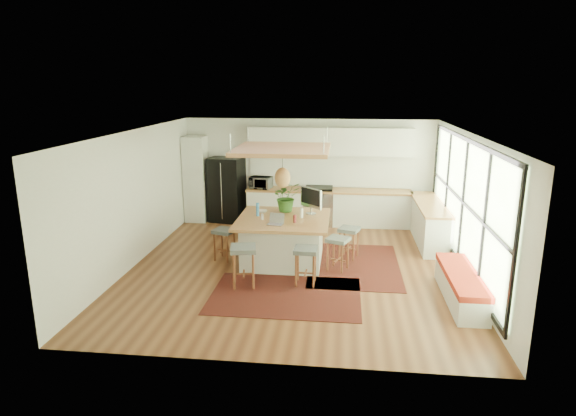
# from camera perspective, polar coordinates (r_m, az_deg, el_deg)

# --- Properties ---
(floor) EXTENTS (7.00, 7.00, 0.00)m
(floor) POSITION_cam_1_polar(r_m,az_deg,el_deg) (9.94, 0.83, -6.90)
(floor) COLOR #572C18
(floor) RESTS_ON ground
(ceiling) EXTENTS (7.00, 7.00, 0.00)m
(ceiling) POSITION_cam_1_polar(r_m,az_deg,el_deg) (9.30, 0.89, 8.78)
(ceiling) COLOR white
(ceiling) RESTS_ON ground
(wall_back) EXTENTS (6.50, 0.00, 6.50)m
(wall_back) POSITION_cam_1_polar(r_m,az_deg,el_deg) (12.94, 2.39, 4.34)
(wall_back) COLOR silver
(wall_back) RESTS_ON ground
(wall_front) EXTENTS (6.50, 0.00, 6.50)m
(wall_front) POSITION_cam_1_polar(r_m,az_deg,el_deg) (6.21, -2.35, -6.97)
(wall_front) COLOR silver
(wall_front) RESTS_ON ground
(wall_left) EXTENTS (0.00, 7.00, 7.00)m
(wall_left) POSITION_cam_1_polar(r_m,az_deg,el_deg) (10.36, -17.35, 1.13)
(wall_left) COLOR silver
(wall_left) RESTS_ON ground
(wall_right) EXTENTS (0.00, 7.00, 7.00)m
(wall_right) POSITION_cam_1_polar(r_m,az_deg,el_deg) (9.77, 20.18, 0.13)
(wall_right) COLOR silver
(wall_right) RESTS_ON ground
(window_wall) EXTENTS (0.10, 6.20, 2.60)m
(window_wall) POSITION_cam_1_polar(r_m,az_deg,el_deg) (9.75, 20.03, 0.42)
(window_wall) COLOR black
(window_wall) RESTS_ON wall_right
(pantry) EXTENTS (0.55, 0.60, 2.25)m
(pantry) POSITION_cam_1_polar(r_m,az_deg,el_deg) (13.21, -10.61, 3.32)
(pantry) COLOR silver
(pantry) RESTS_ON floor
(back_counter_base) EXTENTS (4.20, 0.60, 0.88)m
(back_counter_base) POSITION_cam_1_polar(r_m,az_deg,el_deg) (12.80, 4.70, 0.01)
(back_counter_base) COLOR silver
(back_counter_base) RESTS_ON floor
(back_counter_top) EXTENTS (4.24, 0.64, 0.05)m
(back_counter_top) POSITION_cam_1_polar(r_m,az_deg,el_deg) (12.69, 4.74, 2.03)
(back_counter_top) COLOR #9A6036
(back_counter_top) RESTS_ON back_counter_base
(backsplash) EXTENTS (4.20, 0.02, 0.80)m
(backsplash) POSITION_cam_1_polar(r_m,az_deg,el_deg) (12.90, 4.82, 4.26)
(backsplash) COLOR white
(backsplash) RESTS_ON wall_back
(upper_cabinets) EXTENTS (4.20, 0.34, 0.70)m
(upper_cabinets) POSITION_cam_1_polar(r_m,az_deg,el_deg) (12.62, 4.88, 7.71)
(upper_cabinets) COLOR silver
(upper_cabinets) RESTS_ON wall_back
(range) EXTENTS (0.76, 0.62, 1.00)m
(range) POSITION_cam_1_polar(r_m,az_deg,el_deg) (12.79, 3.58, 0.31)
(range) COLOR #A5A5AA
(range) RESTS_ON floor
(right_counter_base) EXTENTS (0.60, 2.50, 0.88)m
(right_counter_base) POSITION_cam_1_polar(r_m,az_deg,el_deg) (11.83, 16.10, -1.72)
(right_counter_base) COLOR silver
(right_counter_base) RESTS_ON floor
(right_counter_top) EXTENTS (0.64, 2.54, 0.05)m
(right_counter_top) POSITION_cam_1_polar(r_m,az_deg,el_deg) (11.71, 16.26, 0.44)
(right_counter_top) COLOR #9A6036
(right_counter_top) RESTS_ON right_counter_base
(window_bench) EXTENTS (0.52, 2.00, 0.50)m
(window_bench) POSITION_cam_1_polar(r_m,az_deg,el_deg) (8.93, 19.44, -8.58)
(window_bench) COLOR silver
(window_bench) RESTS_ON floor
(ceiling_panel) EXTENTS (1.86, 1.86, 0.80)m
(ceiling_panel) POSITION_cam_1_polar(r_m,az_deg,el_deg) (9.81, -0.65, 5.25)
(ceiling_panel) COLOR #9A6036
(ceiling_panel) RESTS_ON ceiling
(rug_near) EXTENTS (2.60, 1.80, 0.01)m
(rug_near) POSITION_cam_1_polar(r_m,az_deg,el_deg) (8.69, -0.29, -10.11)
(rug_near) COLOR black
(rug_near) RESTS_ON floor
(rug_right) EXTENTS (1.80, 2.60, 0.01)m
(rug_right) POSITION_cam_1_polar(r_m,az_deg,el_deg) (10.14, 7.69, -6.57)
(rug_right) COLOR black
(rug_right) RESTS_ON floor
(fridge) EXTENTS (0.95, 0.80, 1.71)m
(fridge) POSITION_cam_1_polar(r_m,az_deg,el_deg) (13.07, -7.13, 2.43)
(fridge) COLOR black
(fridge) RESTS_ON floor
(island) EXTENTS (1.85, 1.85, 0.93)m
(island) POSITION_cam_1_polar(r_m,az_deg,el_deg) (10.12, -0.54, -3.70)
(island) COLOR #9A6036
(island) RESTS_ON floor
(stool_near_left) EXTENTS (0.53, 0.53, 0.76)m
(stool_near_left) POSITION_cam_1_polar(r_m,az_deg,el_deg) (8.99, -5.17, -6.91)
(stool_near_left) COLOR #4E5456
(stool_near_left) RESTS_ON floor
(stool_near_right) EXTENTS (0.43, 0.43, 0.71)m
(stool_near_right) POSITION_cam_1_polar(r_m,az_deg,el_deg) (9.02, 2.06, -6.76)
(stool_near_right) COLOR #4E5456
(stool_near_right) RESTS_ON floor
(stool_right_front) EXTENTS (0.51, 0.51, 0.67)m
(stool_right_front) POSITION_cam_1_polar(r_m,az_deg,el_deg) (9.74, 5.80, -5.21)
(stool_right_front) COLOR #4E5456
(stool_right_front) RESTS_ON floor
(stool_right_back) EXTENTS (0.50, 0.50, 0.67)m
(stool_right_back) POSITION_cam_1_polar(r_m,az_deg,el_deg) (10.42, 7.07, -3.92)
(stool_right_back) COLOR #4E5456
(stool_right_back) RESTS_ON floor
(stool_left_side) EXTENTS (0.49, 0.49, 0.67)m
(stool_left_side) POSITION_cam_1_polar(r_m,az_deg,el_deg) (10.33, -7.39, -4.10)
(stool_left_side) COLOR #4E5456
(stool_left_side) RESTS_ON floor
(laptop) EXTENTS (0.36, 0.37, 0.22)m
(laptop) POSITION_cam_1_polar(r_m,az_deg,el_deg) (9.49, -1.50, -1.26)
(laptop) COLOR #A5A5AA
(laptop) RESTS_ON island
(monitor) EXTENTS (0.59, 0.58, 0.57)m
(monitor) POSITION_cam_1_polar(r_m,az_deg,el_deg) (10.24, 2.69, 0.72)
(monitor) COLOR #A5A5AA
(monitor) RESTS_ON island
(microwave) EXTENTS (0.60, 0.41, 0.37)m
(microwave) POSITION_cam_1_polar(r_m,az_deg,el_deg) (12.79, -3.18, 3.11)
(microwave) COLOR #A5A5AA
(microwave) RESTS_ON back_counter_top
(island_plant) EXTENTS (0.78, 0.81, 0.50)m
(island_plant) POSITION_cam_1_polar(r_m,az_deg,el_deg) (10.45, -0.17, 0.95)
(island_plant) COLOR #1E4C19
(island_plant) RESTS_ON island
(island_bowl) EXTENTS (0.23, 0.23, 0.05)m
(island_bowl) POSITION_cam_1_polar(r_m,az_deg,el_deg) (10.41, -2.96, -0.40)
(island_bowl) COLOR white
(island_bowl) RESTS_ON island
(island_bottle_0) EXTENTS (0.07, 0.07, 0.19)m
(island_bottle_0) POSITION_cam_1_polar(r_m,az_deg,el_deg) (10.14, -3.56, -0.40)
(island_bottle_0) COLOR #3689DB
(island_bottle_0) RESTS_ON island
(island_bottle_1) EXTENTS (0.07, 0.07, 0.19)m
(island_bottle_1) POSITION_cam_1_polar(r_m,az_deg,el_deg) (9.87, -2.95, -0.80)
(island_bottle_1) COLOR silver
(island_bottle_1) RESTS_ON island
(island_bottle_2) EXTENTS (0.07, 0.07, 0.19)m
(island_bottle_2) POSITION_cam_1_polar(r_m,az_deg,el_deg) (9.65, 0.71, -1.14)
(island_bottle_2) COLOR maroon
(island_bottle_2) RESTS_ON island
(island_bottle_3) EXTENTS (0.07, 0.07, 0.19)m
(island_bottle_3) POSITION_cam_1_polar(r_m,az_deg,el_deg) (9.98, 1.49, -0.63)
(island_bottle_3) COLOR white
(island_bottle_3) RESTS_ON island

